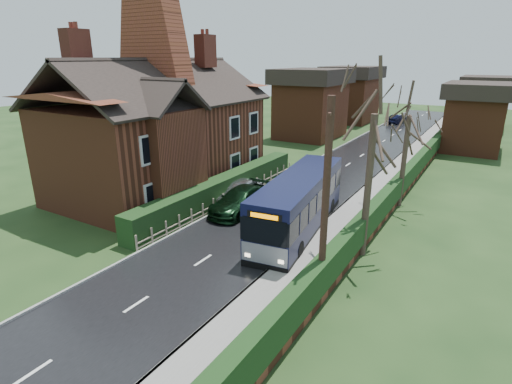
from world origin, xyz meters
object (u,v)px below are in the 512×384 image
Objects in this scene: bus at (299,204)px; bus_stop_sign at (295,217)px; brick_house at (160,127)px; car_silver at (240,191)px; car_green at (240,200)px; telegraph_pole at (325,206)px.

bus_stop_sign is (0.99, -2.55, 0.32)m from bus.
brick_house is 3.43× the size of car_silver.
bus is 5.43m from car_silver.
car_silver is at bearing 150.97° from bus.
car_silver is 7.58m from bus_stop_sign.
telegraph_pole is at bearing -38.86° from car_green.
bus is at bearing 107.22° from telegraph_pole.
brick_house reaches higher than bus.
bus_stop_sign is (6.00, -4.50, 1.07)m from car_silver.
brick_house is 1.91× the size of telegraph_pole.
car_green is (6.84, -0.78, -3.66)m from brick_house.
brick_house reaches higher than telegraph_pole.
brick_house is 7.79m from car_green.
telegraph_pole is at bearing -49.18° from car_silver.
car_silver is 0.56× the size of telegraph_pole.
car_green is at bearing 164.28° from bus.
car_silver is 1.56× the size of bus_stop_sign.
telegraph_pole is at bearing -65.30° from bus.
car_silver is 11.91m from telegraph_pole.
car_green is at bearing -6.47° from brick_house.
bus_stop_sign is at bearing -76.36° from bus.
car_green is 10.40m from telegraph_pole.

